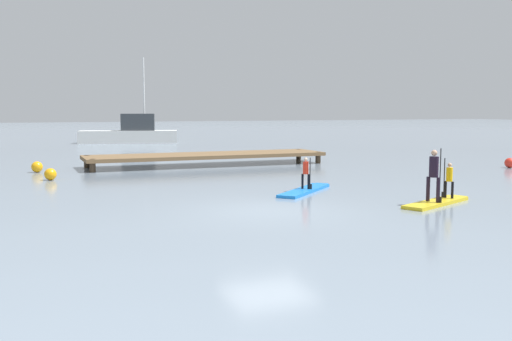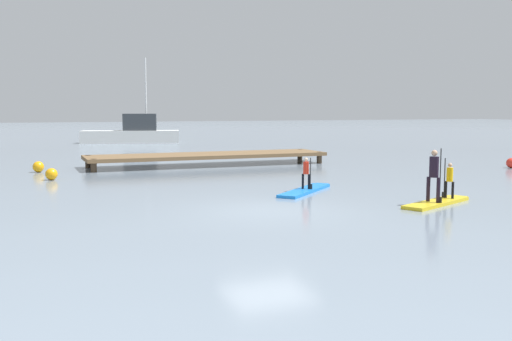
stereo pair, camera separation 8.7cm
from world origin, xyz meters
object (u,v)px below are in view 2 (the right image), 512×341
Objects in this scene: paddler_child_solo at (306,171)px; paddler_child_front at (449,178)px; fishing_boat_white_large at (133,133)px; paddleboard_near at (306,190)px; paddler_adult at (434,172)px; mooring_buoy_mid at (511,163)px; mooring_buoy_near at (38,167)px; paddleboard_far at (438,203)px; mooring_buoy_far at (51,174)px.

paddler_child_solo is 0.88× the size of paddler_child_front.
paddler_child_front is 0.15× the size of fishing_boat_white_large.
fishing_boat_white_large is at bearing 90.45° from paddleboard_near.
paddler_adult reaches higher than paddler_child_solo.
fishing_boat_white_large is 17.01× the size of mooring_buoy_mid.
mooring_buoy_mid is (13.16, 3.59, 0.20)m from paddleboard_near.
mooring_buoy_near is at bearing 130.13° from paddler_child_front.
paddleboard_far is at bearing 24.97° from paddler_adult.
mooring_buoy_near is (-8.25, -21.75, -0.62)m from fishing_boat_white_large.
mooring_buoy_far is (-8.11, 6.92, -0.47)m from paddler_child_solo.
paddler_child_front reaches higher than mooring_buoy_mid.
paddleboard_near is at bearing -50.35° from mooring_buoy_near.
paddler_child_front is at bearing 24.64° from paddleboard_far.
mooring_buoy_far is (-8.10, 6.92, 0.20)m from paddleboard_near.
fishing_boat_white_large is at bearing 69.22° from mooring_buoy_near.
paddler_child_front is (3.17, -3.61, 0.01)m from paddler_child_solo.
mooring_buoy_near is (-8.52, 10.26, -0.46)m from paddler_child_solo.
mooring_buoy_mid is at bearing 34.94° from paddler_adult.
paddleboard_near is 6.22× the size of mooring_buoy_mid.
paddler_child_solo is at bearing 122.38° from paddleboard_far.
paddler_adult is at bearing -155.03° from paddleboard_far.
mooring_buoy_near is (-8.50, 10.26, 0.20)m from paddleboard_near.
paddler_adult reaches higher than paddler_child_front.
fishing_boat_white_large is at bearing 90.48° from paddler_child_solo.
paddler_child_front reaches higher than paddler_child_solo.
fishing_boat_white_large reaches higher than mooring_buoy_near.
paddler_child_front is 2.54× the size of mooring_buoy_mid.
mooring_buoy_mid reaches higher than paddleboard_near.
paddleboard_near is at bearing 118.86° from paddler_adult.
paddleboard_far is 6.36× the size of mooring_buoy_mid.
paddler_child_solo is 4.69m from paddleboard_far.
paddler_child_front reaches higher than mooring_buoy_near.
mooring_buoy_far is at bearing 139.53° from paddler_child_solo.
fishing_boat_white_large is at bearing 94.38° from paddleboard_far.
mooring_buoy_far is at bearing 134.35° from paddleboard_far.
paddler_adult reaches higher than paddleboard_near.
paddler_child_front is (0.69, 0.31, 0.68)m from paddleboard_far.
mooring_buoy_far is at bearing 171.08° from mooring_buoy_mid.
paddleboard_far is at bearing -57.45° from paddleboard_near.
paddleboard_far is at bearing -45.65° from mooring_buoy_far.
paddler_child_front is at bearing -43.02° from mooring_buoy_far.
paddleboard_near is 2.45× the size of paddler_child_front.
paddleboard_far is at bearing -85.62° from fishing_boat_white_large.
mooring_buoy_far is (-10.60, 10.85, 0.20)m from paddleboard_far.
paddler_child_solo reaches higher than mooring_buoy_far.
fishing_boat_white_large is (-3.44, 35.62, 0.15)m from paddler_child_front.
mooring_buoy_mid is (10.93, 7.64, -0.75)m from paddler_adult.
paddler_adult reaches higher than mooring_buoy_far.
paddler_child_solo is at bearing -40.47° from mooring_buoy_far.
fishing_boat_white_large is 26.29m from mooring_buoy_far.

